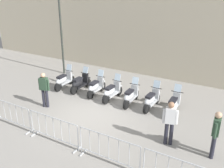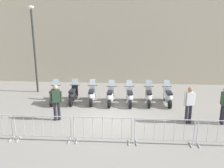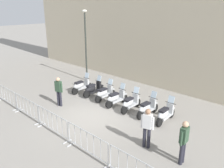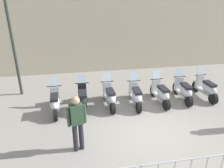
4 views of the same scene
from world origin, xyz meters
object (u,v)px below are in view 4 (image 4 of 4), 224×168
street_lamp (9,20)px  officer_by_barriers (77,121)px  motorcycle_1 (83,98)px  motorcycle_3 (136,95)px  motorcycle_6 (206,88)px  motorcycle_5 (184,90)px  motorcycle_2 (110,96)px  motorcycle_4 (161,93)px  motorcycle_0 (55,102)px

street_lamp → officer_by_barriers: street_lamp is taller
officer_by_barriers → street_lamp: bearing=119.4°
motorcycle_1 → motorcycle_3: (2.10, -0.14, 0.00)m
motorcycle_3 → motorcycle_1: bearing=176.2°
motorcycle_6 → street_lamp: street_lamp is taller
motorcycle_5 → street_lamp: street_lamp is taller
motorcycle_2 → motorcycle_5: same height
motorcycle_5 → officer_by_barriers: (-4.47, -2.34, 0.53)m
street_lamp → motorcycle_2: bearing=-26.7°
motorcycle_3 → street_lamp: bearing=157.4°
motorcycle_4 → street_lamp: (-5.80, 1.97, 2.77)m
motorcycle_2 → motorcycle_5: 3.14m
motorcycle_5 → motorcycle_2: bearing=179.5°
motorcycle_3 → motorcycle_4: (1.06, 0.00, 0.00)m
motorcycle_4 → motorcycle_3: bearing=-179.8°
motorcycle_2 → officer_by_barriers: officer_by_barriers is taller
motorcycle_2 → officer_by_barriers: (-1.33, -2.36, 0.53)m
motorcycle_3 → motorcycle_4: bearing=0.2°
motorcycle_2 → motorcycle_4: size_ratio=1.00×
motorcycle_5 → motorcycle_1: bearing=179.3°
motorcycle_0 → officer_by_barriers: officer_by_barriers is taller
motorcycle_3 → motorcycle_6: (3.16, 0.11, 0.00)m
motorcycle_0 → officer_by_barriers: (0.77, -2.28, 0.53)m
motorcycle_4 → officer_by_barriers: size_ratio=1.00×
motorcycle_5 → officer_by_barriers: officer_by_barriers is taller
motorcycle_4 → motorcycle_5: same height
motorcycle_0 → motorcycle_1: size_ratio=1.00×
motorcycle_2 → motorcycle_1: bearing=178.8°
motorcycle_3 → motorcycle_4: 1.06m
motorcycle_5 → street_lamp: bearing=164.6°
motorcycle_0 → motorcycle_1: bearing=5.7°
motorcycle_2 → officer_by_barriers: size_ratio=1.00×
motorcycle_4 → street_lamp: 6.72m
motorcycle_2 → motorcycle_4: 2.10m
motorcycle_4 → officer_by_barriers: 4.14m
motorcycle_0 → motorcycle_3: size_ratio=1.00×
motorcycle_2 → officer_by_barriers: 2.76m
motorcycle_4 → officer_by_barriers: bearing=-146.7°
motorcycle_4 → motorcycle_5: bearing=4.6°
motorcycle_5 → motorcycle_0: bearing=-179.4°
motorcycle_3 → officer_by_barriers: size_ratio=1.00×
motorcycle_4 → motorcycle_5: size_ratio=1.00×
motorcycle_6 → officer_by_barriers: bearing=-156.9°
motorcycle_2 → street_lamp: 4.98m
motorcycle_3 → street_lamp: size_ratio=0.33×
motorcycle_0 → motorcycle_5: size_ratio=1.00×
motorcycle_1 → motorcycle_5: bearing=-0.7°
motorcycle_3 → motorcycle_5: size_ratio=1.00×
motorcycle_2 → motorcycle_3: 1.05m
motorcycle_4 → officer_by_barriers: officer_by_barriers is taller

